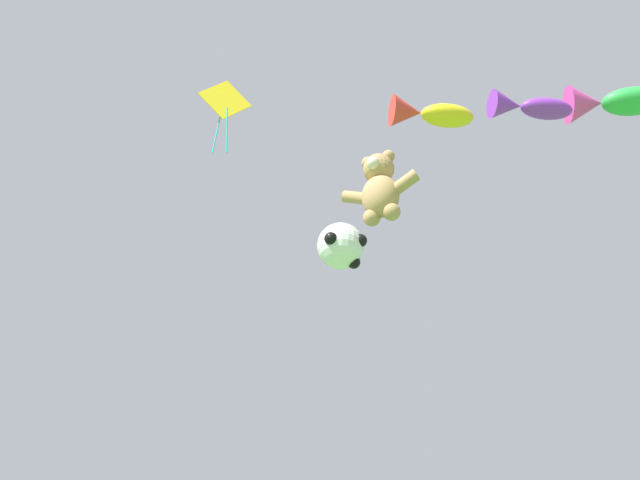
# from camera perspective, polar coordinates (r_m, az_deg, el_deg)

# --- Properties ---
(teddy_bear_kite) EXTENTS (1.67, 0.73, 1.69)m
(teddy_bear_kite) POSITION_cam_1_polar(r_m,az_deg,el_deg) (12.54, 5.48, 4.80)
(teddy_bear_kite) COLOR tan
(soccer_ball_kite) EXTENTS (1.00, 0.99, 0.92)m
(soccer_ball_kite) POSITION_cam_1_polar(r_m,az_deg,el_deg) (11.92, 1.95, -0.55)
(soccer_ball_kite) COLOR white
(fish_kite_goldfin) EXTENTS (1.80, 1.53, 0.68)m
(fish_kite_goldfin) POSITION_cam_1_polar(r_m,az_deg,el_deg) (13.58, 9.75, 11.31)
(fish_kite_goldfin) COLOR yellow
(fish_kite_violet) EXTENTS (1.80, 1.50, 0.63)m
(fish_kite_violet) POSITION_cam_1_polar(r_m,az_deg,el_deg) (14.41, 18.36, 11.48)
(fish_kite_violet) COLOR purple
(fish_kite_emerald) EXTENTS (2.20, 1.52, 0.86)m
(fish_kite_emerald) POSITION_cam_1_polar(r_m,az_deg,el_deg) (15.51, 24.89, 11.32)
(fish_kite_emerald) COLOR green
(diamond_kite) EXTENTS (0.97, 1.02, 2.47)m
(diamond_kite) POSITION_cam_1_polar(r_m,az_deg,el_deg) (16.24, -8.71, 12.28)
(diamond_kite) COLOR yellow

